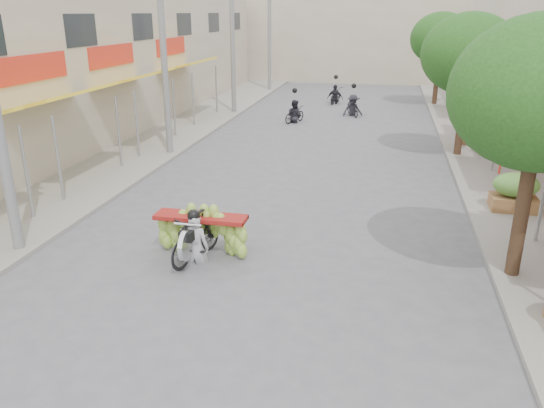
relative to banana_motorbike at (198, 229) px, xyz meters
The scene contains 19 objects.
ground 3.88m from the banana_motorbike, 70.54° to the right, with size 120.00×120.00×0.00m, color #5B5A60.
sidewalk_left 12.77m from the banana_motorbike, 116.68° to the left, with size 4.00×60.00×0.12m, color gray.
sidewalk_right 14.10m from the banana_motorbike, 54.04° to the left, with size 4.00×60.00×0.12m, color gray.
shophouse_row_left 15.09m from the banana_motorbike, 135.90° to the left, with size 9.77×40.00×6.00m.
far_building 34.54m from the banana_motorbike, 87.88° to the left, with size 20.00×6.00×7.00m, color #B2A48D.
utility_pole_mid 9.94m from the banana_motorbike, 116.17° to the left, with size 0.60×0.24×8.00m.
utility_pole_far 18.19m from the banana_motorbike, 103.35° to the left, with size 0.60×0.24×8.00m.
utility_pole_back 26.93m from the banana_motorbike, 98.89° to the left, with size 0.60×0.24×8.00m.
street_tree_near 7.37m from the banana_motorbike, ahead, with size 3.40×3.40×5.25m.
street_tree_mid 12.74m from the banana_motorbike, 57.32° to the left, with size 3.40×3.40×5.25m.
street_tree_far 23.58m from the banana_motorbike, 73.42° to the left, with size 3.40×3.40×5.25m.
produce_crate_mid 8.67m from the banana_motorbike, 30.50° to the left, with size 1.20×0.88×1.16m.
produce_crate_far 14.48m from the banana_motorbike, 58.93° to the left, with size 1.20×0.88×1.16m.
banana_motorbike is the anchor object (origin of this frame).
market_umbrella 9.79m from the banana_motorbike, 39.67° to the left, with size 2.86×2.86×1.98m.
pedestrian 14.54m from the banana_motorbike, 59.60° to the left, with size 1.10×0.91×1.94m.
bg_motorbike_a 15.73m from the banana_motorbike, 91.93° to the left, with size 1.09×1.52×1.95m.
bg_motorbike_b 18.23m from the banana_motorbike, 83.09° to the left, with size 1.19×1.85×1.95m.
bg_motorbike_c 21.94m from the banana_motorbike, 87.68° to the left, with size 1.05×1.77×1.95m.
Camera 1 is at (2.60, -6.64, 5.21)m, focal length 35.00 mm.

